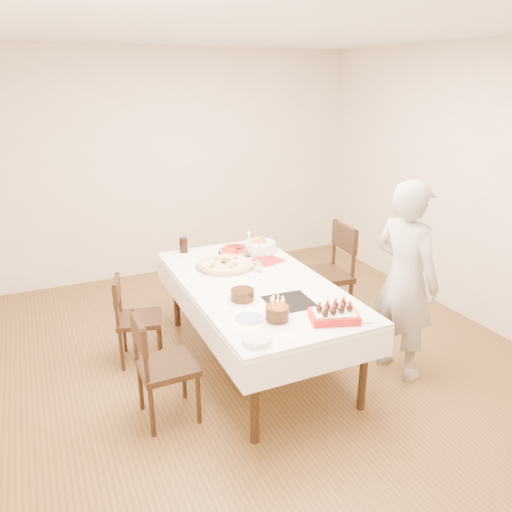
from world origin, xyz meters
name	(u,v)px	position (x,y,z in m)	size (l,w,h in m)	color
floor	(267,359)	(0.00, 0.00, 0.00)	(5.00, 5.00, 0.00)	brown
wall_back	(180,164)	(0.00, 2.50, 1.35)	(4.50, 0.04, 2.70)	#F3E1CC
wall_right	(476,187)	(2.25, 0.00, 1.35)	(0.04, 5.00, 2.70)	#F3E1CC
ceiling	(270,26)	(0.00, 0.00, 2.70)	(5.00, 5.00, 0.00)	white
dining_table	(256,323)	(-0.10, 0.02, 0.38)	(1.14, 2.14, 0.75)	white
chair_right_savory	(323,275)	(0.81, 0.42, 0.51)	(0.52, 0.52, 1.02)	black
chair_left_savory	(139,319)	(-1.01, 0.46, 0.39)	(0.40, 0.40, 0.78)	black
chair_left_dessert	(167,366)	(-0.99, -0.41, 0.42)	(0.43, 0.43, 0.84)	black
person	(405,280)	(0.93, -0.60, 0.82)	(0.60, 0.39, 1.65)	beige
pizza_white	(226,265)	(-0.20, 0.46, 0.77)	(0.55, 0.55, 0.04)	beige
pizza_pepperoni	(236,250)	(0.04, 0.78, 0.77)	(0.35, 0.35, 0.04)	red
red_placemat	(267,261)	(0.21, 0.45, 0.75)	(0.26, 0.26, 0.01)	#B21E1E
pasta_bowl	(260,247)	(0.24, 0.69, 0.81)	(0.31, 0.31, 0.10)	white
taper_candle	(249,244)	(0.10, 0.62, 0.88)	(0.05, 0.05, 0.25)	white
shaker_pair	(259,267)	(0.02, 0.22, 0.80)	(0.08, 0.08, 0.10)	white
cola_glass	(184,245)	(-0.43, 1.00, 0.82)	(0.08, 0.08, 0.15)	black
layer_cake	(242,295)	(-0.35, -0.27, 0.80)	(0.23, 0.23, 0.09)	black
cake_board	(290,302)	(-0.03, -0.44, 0.75)	(0.34, 0.34, 0.01)	black
birthday_cake	(277,308)	(-0.25, -0.67, 0.84)	(0.17, 0.17, 0.16)	#331C0E
strawberry_box	(334,315)	(0.11, -0.83, 0.79)	(0.33, 0.22, 0.08)	#B41514
box_lid	(344,318)	(0.20, -0.83, 0.75)	(0.34, 0.23, 0.03)	beige
plate_stack	(257,340)	(-0.51, -0.89, 0.77)	(0.19, 0.19, 0.04)	white
china_plate	(249,318)	(-0.42, -0.56, 0.75)	(0.20, 0.20, 0.01)	white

